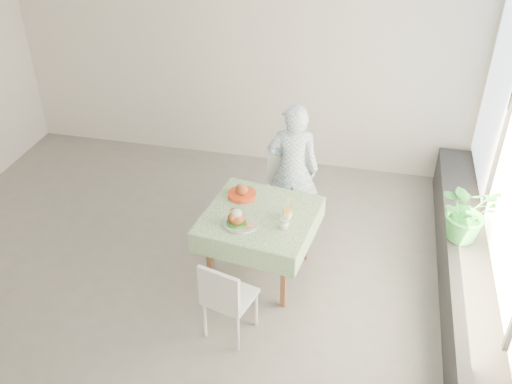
% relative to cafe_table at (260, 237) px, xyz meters
% --- Properties ---
extents(floor, '(6.00, 6.00, 0.00)m').
position_rel_cafe_table_xyz_m(floor, '(-0.79, -0.16, -0.46)').
color(floor, slate).
rests_on(floor, ground).
extents(wall_back, '(6.00, 0.02, 2.80)m').
position_rel_cafe_table_xyz_m(wall_back, '(-0.79, 2.34, 0.94)').
color(wall_back, silver).
rests_on(wall_back, ground).
extents(wall_front, '(6.00, 0.02, 2.80)m').
position_rel_cafe_table_xyz_m(wall_front, '(-0.79, -2.66, 0.94)').
color(wall_front, silver).
rests_on(wall_front, ground).
extents(window_ledge, '(0.40, 4.80, 0.50)m').
position_rel_cafe_table_xyz_m(window_ledge, '(2.01, -0.16, -0.21)').
color(window_ledge, black).
rests_on(window_ledge, ground).
extents(cafe_table, '(1.17, 1.17, 0.74)m').
position_rel_cafe_table_xyz_m(cafe_table, '(0.00, 0.00, 0.00)').
color(cafe_table, brown).
rests_on(cafe_table, ground).
extents(chair_far, '(0.51, 0.51, 0.99)m').
position_rel_cafe_table_xyz_m(chair_far, '(0.13, 0.76, -0.16)').
color(chair_far, white).
rests_on(chair_far, ground).
extents(chair_near, '(0.48, 0.48, 0.84)m').
position_rel_cafe_table_xyz_m(chair_near, '(-0.08, -0.86, -0.20)').
color(chair_near, white).
rests_on(chair_near, ground).
extents(diner, '(0.60, 0.43, 1.55)m').
position_rel_cafe_table_xyz_m(diner, '(0.18, 0.84, 0.32)').
color(diner, '#80AACE').
rests_on(diner, ground).
extents(main_dish, '(0.34, 0.34, 0.17)m').
position_rel_cafe_table_xyz_m(main_dish, '(-0.16, -0.22, 0.34)').
color(main_dish, white).
rests_on(main_dish, cafe_table).
extents(juice_cup_orange, '(0.10, 0.10, 0.28)m').
position_rel_cafe_table_xyz_m(juice_cup_orange, '(0.27, -0.01, 0.35)').
color(juice_cup_orange, white).
rests_on(juice_cup_orange, cafe_table).
extents(juice_cup_lemonade, '(0.10, 0.10, 0.27)m').
position_rel_cafe_table_xyz_m(juice_cup_lemonade, '(0.27, -0.17, 0.34)').
color(juice_cup_lemonade, white).
rests_on(juice_cup_lemonade, cafe_table).
extents(second_dish, '(0.29, 0.29, 0.14)m').
position_rel_cafe_table_xyz_m(second_dish, '(-0.25, 0.26, 0.32)').
color(second_dish, '#B63312').
rests_on(second_dish, cafe_table).
extents(potted_plant, '(0.73, 0.70, 0.63)m').
position_rel_cafe_table_xyz_m(potted_plant, '(1.95, 0.40, 0.35)').
color(potted_plant, '#256F32').
rests_on(potted_plant, window_ledge).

